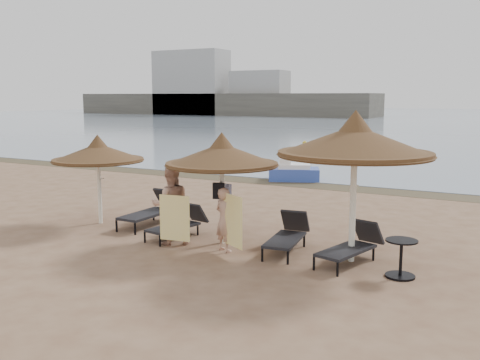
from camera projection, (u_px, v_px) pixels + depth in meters
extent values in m
plane|color=#8F6D54|center=(189.00, 243.00, 12.90)|extent=(160.00, 160.00, 0.00)
cube|color=slate|center=(477.00, 119.00, 82.51)|extent=(200.00, 140.00, 0.03)
cube|color=#4D422A|center=(321.00, 186.00, 21.08)|extent=(200.00, 1.60, 0.01)
cube|color=#5B564B|center=(219.00, 104.00, 101.51)|extent=(60.00, 10.00, 4.00)
cube|color=#9B9A98|center=(191.00, 83.00, 101.49)|extent=(14.00, 6.00, 12.00)
cube|color=#9B9A98|center=(260.00, 93.00, 96.12)|extent=(10.00, 5.00, 8.00)
cylinder|color=white|center=(100.00, 191.00, 14.76)|extent=(0.10, 0.10, 1.81)
cone|color=brown|center=(98.00, 152.00, 14.59)|extent=(2.50, 2.50, 0.47)
cone|color=brown|center=(97.00, 142.00, 14.55)|extent=(0.60, 0.60, 0.39)
cylinder|color=brown|center=(98.00, 160.00, 14.63)|extent=(2.45, 2.45, 0.09)
cylinder|color=white|center=(222.00, 203.00, 12.74)|extent=(0.11, 0.11, 1.95)
cone|color=brown|center=(222.00, 154.00, 12.56)|extent=(2.70, 2.70, 0.51)
cone|color=brown|center=(222.00, 141.00, 12.51)|extent=(0.65, 0.65, 0.42)
cylinder|color=brown|center=(222.00, 164.00, 12.59)|extent=(2.64, 2.64, 0.09)
cylinder|color=white|center=(353.00, 207.00, 11.30)|extent=(0.13, 0.13, 2.36)
cone|color=brown|center=(355.00, 140.00, 11.07)|extent=(3.26, 3.26, 0.62)
cone|color=brown|center=(356.00, 122.00, 11.02)|extent=(0.79, 0.79, 0.51)
cylinder|color=brown|center=(355.00, 154.00, 11.12)|extent=(3.19, 3.19, 0.11)
cylinder|color=black|center=(117.00, 226.00, 13.92)|extent=(0.06, 0.06, 0.31)
cylinder|color=black|center=(135.00, 229.00, 13.62)|extent=(0.06, 0.06, 0.31)
cylinder|color=black|center=(154.00, 215.00, 15.25)|extent=(0.06, 0.06, 0.31)
cylinder|color=black|center=(171.00, 217.00, 14.96)|extent=(0.06, 0.06, 0.31)
cube|color=black|center=(146.00, 214.00, 14.45)|extent=(0.71, 1.67, 0.07)
cube|color=black|center=(167.00, 199.00, 15.25)|extent=(0.69, 0.48, 0.63)
cylinder|color=black|center=(145.00, 237.00, 12.89)|extent=(0.05, 0.05, 0.26)
cylinder|color=black|center=(160.00, 241.00, 12.57)|extent=(0.05, 0.05, 0.26)
cylinder|color=black|center=(183.00, 227.00, 13.91)|extent=(0.05, 0.05, 0.26)
cylinder|color=black|center=(198.00, 230.00, 13.59)|extent=(0.05, 0.05, 0.26)
cube|color=black|center=(173.00, 227.00, 13.25)|extent=(0.81, 1.49, 0.06)
cube|color=black|center=(196.00, 213.00, 13.86)|extent=(0.64, 0.49, 0.53)
cylinder|color=black|center=(262.00, 255.00, 11.42)|extent=(0.05, 0.05, 0.28)
cylinder|color=black|center=(288.00, 258.00, 11.22)|extent=(0.05, 0.05, 0.28)
cylinder|color=black|center=(281.00, 239.00, 12.73)|extent=(0.05, 0.05, 0.28)
cylinder|color=black|center=(304.00, 241.00, 12.53)|extent=(0.05, 0.05, 0.28)
cube|color=black|center=(285.00, 240.00, 12.00)|extent=(0.82, 1.58, 0.06)
cube|color=black|center=(295.00, 221.00, 12.78)|extent=(0.68, 0.50, 0.57)
cylinder|color=black|center=(314.00, 264.00, 10.85)|extent=(0.05, 0.05, 0.28)
cylinder|color=black|center=(338.00, 270.00, 10.47)|extent=(0.05, 0.05, 0.28)
cylinder|color=black|center=(351.00, 249.00, 11.86)|extent=(0.05, 0.05, 0.28)
cylinder|color=black|center=(373.00, 254.00, 11.48)|extent=(0.05, 0.05, 0.28)
cube|color=black|center=(346.00, 250.00, 11.18)|extent=(0.98, 1.61, 0.06)
cube|color=black|center=(368.00, 231.00, 11.78)|extent=(0.71, 0.57, 0.57)
cylinder|color=black|center=(400.00, 276.00, 10.46)|extent=(0.58, 0.58, 0.04)
cylinder|color=black|center=(401.00, 259.00, 10.41)|extent=(0.06, 0.06, 0.70)
cylinder|color=black|center=(402.00, 241.00, 10.35)|extent=(0.62, 0.62, 0.03)
imported|color=tan|center=(171.00, 199.00, 12.66)|extent=(1.20, 1.14, 2.19)
imported|color=tan|center=(224.00, 215.00, 12.09)|extent=(0.91, 0.75, 1.71)
cube|color=yellow|center=(175.00, 218.00, 12.25)|extent=(0.76, 0.13, 1.07)
cube|color=yellow|center=(233.00, 221.00, 11.72)|extent=(0.72, 0.44, 1.16)
cube|color=silver|center=(226.00, 192.00, 12.86)|extent=(0.31, 0.16, 0.37)
cube|color=black|center=(219.00, 191.00, 12.55)|extent=(0.29, 0.18, 0.39)
cube|color=blue|center=(294.00, 174.00, 22.47)|extent=(2.38, 1.93, 0.52)
cube|color=white|center=(294.00, 167.00, 22.42)|extent=(1.62, 1.47, 0.24)
cube|color=white|center=(285.00, 161.00, 22.42)|extent=(0.76, 0.96, 0.33)
sphere|color=gold|center=(305.00, 143.00, 38.55)|extent=(0.32, 0.32, 0.32)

